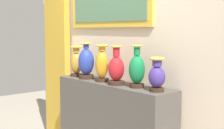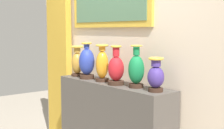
% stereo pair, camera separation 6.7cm
% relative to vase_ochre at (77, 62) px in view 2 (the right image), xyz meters
% --- Properties ---
extents(back_wall, '(3.39, 0.14, 3.05)m').
position_rel_vase_ochre_xyz_m(back_wall, '(0.59, 0.24, 0.41)').
color(back_wall, beige).
rests_on(back_wall, ground_plane).
extents(curtain_gold, '(0.49, 0.08, 2.14)m').
position_rel_vase_ochre_xyz_m(curtain_gold, '(-0.63, 0.12, -0.06)').
color(curtain_gold, gold).
rests_on(curtain_gold, ground_plane).
extents(vase_ochre, '(0.14, 0.14, 0.35)m').
position_rel_vase_ochre_xyz_m(vase_ochre, '(0.00, 0.00, 0.00)').
color(vase_ochre, '#382319').
rests_on(vase_ochre, display_shelf).
extents(vase_cobalt, '(0.17, 0.17, 0.39)m').
position_rel_vase_ochre_xyz_m(vase_cobalt, '(0.23, -0.03, 0.01)').
color(vase_cobalt, '#382319').
rests_on(vase_cobalt, display_shelf).
extents(vase_amber, '(0.14, 0.14, 0.38)m').
position_rel_vase_ochre_xyz_m(vase_amber, '(0.48, -0.01, 0.02)').
color(vase_amber, '#382319').
rests_on(vase_amber, display_shelf).
extents(vase_crimson, '(0.16, 0.16, 0.38)m').
position_rel_vase_ochre_xyz_m(vase_crimson, '(0.73, -0.03, -0.01)').
color(vase_crimson, '#382319').
rests_on(vase_crimson, display_shelf).
extents(vase_emerald, '(0.15, 0.15, 0.39)m').
position_rel_vase_ochre_xyz_m(vase_emerald, '(0.96, 0.01, 0.00)').
color(vase_emerald, '#382319').
rests_on(vase_emerald, display_shelf).
extents(vase_indigo, '(0.14, 0.14, 0.29)m').
position_rel_vase_ochre_xyz_m(vase_indigo, '(1.21, 0.01, -0.02)').
color(vase_indigo, '#382319').
rests_on(vase_indigo, display_shelf).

